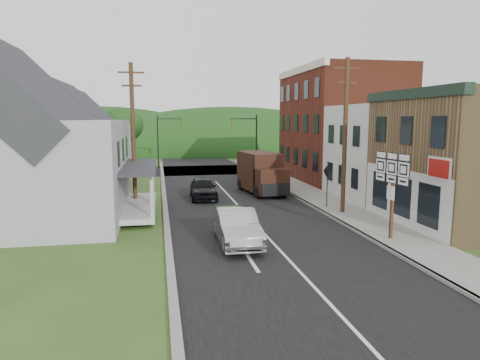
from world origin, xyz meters
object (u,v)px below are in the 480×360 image
silver_sedan (236,227)px  dark_sedan (203,188)px  route_sign_cluster (392,182)px  warning_sign (327,181)px  delivery_van (261,173)px

silver_sedan → dark_sedan: (-0.32, 11.24, -0.04)m
route_sign_cluster → warning_sign: 7.24m
dark_sedan → warning_sign: bearing=-33.5°
dark_sedan → route_sign_cluster: route_sign_cluster is taller
dark_sedan → route_sign_cluster: (7.27, -12.19, 1.99)m
silver_sedan → delivery_van: size_ratio=0.84×
silver_sedan → route_sign_cluster: size_ratio=1.21×
silver_sedan → warning_sign: size_ratio=1.86×
dark_sedan → warning_sign: (7.13, -5.02, 1.05)m
dark_sedan → delivery_van: 4.79m
dark_sedan → delivery_van: delivery_van is taller
route_sign_cluster → warning_sign: size_ratio=1.55×
delivery_van → route_sign_cluster: (2.74, -13.53, 1.19)m
dark_sedan → warning_sign: warning_sign is taller
delivery_van → silver_sedan: bearing=-115.6°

